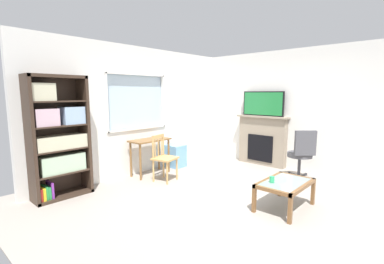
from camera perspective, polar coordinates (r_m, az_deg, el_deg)
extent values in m
cube|color=#9E9389|center=(4.58, 8.78, -13.97)|extent=(5.82, 5.89, 0.02)
cube|color=white|center=(6.08, -10.70, -3.74)|extent=(4.82, 0.12, 0.94)
cube|color=white|center=(5.99, -11.20, 14.46)|extent=(4.82, 0.12, 0.56)
cube|color=white|center=(5.16, -25.49, 5.30)|extent=(1.61, 0.12, 1.16)
cube|color=white|center=(6.96, -0.86, 6.62)|extent=(1.79, 0.12, 1.16)
cube|color=silver|center=(5.91, -11.75, 6.18)|extent=(1.42, 0.02, 1.16)
cube|color=white|center=(5.90, -11.20, 0.67)|extent=(1.48, 0.06, 0.03)
cube|color=white|center=(5.86, -11.51, 11.70)|extent=(1.48, 0.06, 0.03)
cube|color=white|center=(5.46, -17.40, 5.83)|extent=(0.03, 0.06, 1.16)
cube|color=white|center=(6.30, -6.10, 6.41)|extent=(0.03, 0.06, 1.16)
cube|color=white|center=(6.47, 21.33, 4.25)|extent=(0.12, 5.09, 2.66)
cube|color=#38281E|center=(4.77, -30.76, -1.59)|extent=(0.05, 0.38, 1.99)
cube|color=#38281E|center=(5.07, -21.57, -0.49)|extent=(0.05, 0.38, 1.99)
cube|color=#38281E|center=(4.86, -26.75, 10.34)|extent=(0.90, 0.38, 0.05)
cube|color=#38281E|center=(5.14, -25.34, -11.78)|extent=(0.90, 0.38, 0.05)
cube|color=#38281E|center=(5.08, -26.78, -0.80)|extent=(0.90, 0.02, 1.99)
cube|color=#38281E|center=(5.02, -25.61, -7.60)|extent=(0.85, 0.36, 0.02)
cube|color=#38281E|center=(4.94, -25.88, -3.26)|extent=(0.85, 0.36, 0.02)
cube|color=#38281E|center=(4.88, -26.17, 1.22)|extent=(0.85, 0.36, 0.02)
cube|color=#38281E|center=(4.86, -26.45, 5.77)|extent=(0.85, 0.36, 0.02)
cube|color=#B7D6B2|center=(4.98, -25.57, -5.86)|extent=(0.69, 0.28, 0.29)
cube|color=beige|center=(4.91, -25.86, -1.88)|extent=(0.78, 0.31, 0.22)
cube|color=beige|center=(4.79, -28.40, 2.72)|extent=(0.34, 0.28, 0.27)
cube|color=#9EBCDB|center=(4.94, -23.85, 3.22)|extent=(0.33, 0.30, 0.28)
cube|color=beige|center=(4.77, -29.03, 7.33)|extent=(0.35, 0.27, 0.27)
cube|color=red|center=(4.97, -29.36, -11.24)|extent=(0.03, 0.26, 0.20)
cube|color=yellow|center=(4.98, -28.92, -11.14)|extent=(0.04, 0.28, 0.20)
cube|color=green|center=(4.99, -28.43, -11.00)|extent=(0.04, 0.24, 0.21)
cube|color=green|center=(5.00, -27.96, -11.00)|extent=(0.03, 0.24, 0.20)
cube|color=purple|center=(5.00, -27.56, -10.57)|extent=(0.03, 0.26, 0.26)
cube|color=brown|center=(5.75, -8.80, -1.66)|extent=(0.85, 0.42, 0.03)
cylinder|color=brown|center=(5.48, -10.74, -6.23)|extent=(0.04, 0.04, 0.72)
cylinder|color=brown|center=(5.94, -4.91, -4.97)|extent=(0.04, 0.04, 0.72)
cylinder|color=brown|center=(5.73, -12.68, -5.64)|extent=(0.04, 0.04, 0.72)
cylinder|color=brown|center=(6.18, -6.93, -4.50)|extent=(0.04, 0.04, 0.72)
cube|color=tan|center=(5.35, -5.64, -5.50)|extent=(0.50, 0.49, 0.04)
cylinder|color=tan|center=(5.18, -5.22, -8.61)|extent=(0.04, 0.04, 0.43)
cylinder|color=tan|center=(5.46, -3.19, -7.73)|extent=(0.04, 0.04, 0.43)
cylinder|color=tan|center=(5.36, -8.07, -8.08)|extent=(0.04, 0.04, 0.43)
cylinder|color=tan|center=(5.63, -5.96, -7.26)|extent=(0.04, 0.04, 0.43)
cylinder|color=tan|center=(5.26, -8.17, -3.27)|extent=(0.04, 0.04, 0.45)
cylinder|color=tan|center=(5.52, -6.04, -2.67)|extent=(0.04, 0.04, 0.45)
cube|color=tan|center=(5.36, -7.11, -0.91)|extent=(0.36, 0.12, 0.06)
cylinder|color=tan|center=(5.31, -7.74, -3.47)|extent=(0.02, 0.02, 0.35)
cylinder|color=tan|center=(5.40, -7.07, -3.28)|extent=(0.02, 0.02, 0.35)
cylinder|color=tan|center=(5.48, -6.42, -3.09)|extent=(0.02, 0.02, 0.35)
cube|color=#72ADDB|center=(6.39, -3.45, -5.00)|extent=(0.35, 0.40, 0.51)
cube|color=gray|center=(6.74, 14.45, -1.86)|extent=(0.18, 1.17, 1.14)
cube|color=black|center=(6.68, 14.02, -3.28)|extent=(0.03, 0.64, 0.62)
cube|color=gray|center=(6.64, 14.55, 3.12)|extent=(0.26, 1.27, 0.04)
cube|color=black|center=(6.62, 14.64, 5.76)|extent=(0.05, 1.02, 0.57)
cube|color=#237F3D|center=(6.60, 14.53, 5.75)|extent=(0.01, 0.97, 0.52)
cylinder|color=#4C4C51|center=(5.90, 21.62, -4.44)|extent=(0.48, 0.48, 0.09)
cube|color=#4C4C51|center=(5.65, 22.62, -2.14)|extent=(0.33, 0.34, 0.48)
cylinder|color=#38383D|center=(5.96, 21.49, -6.69)|extent=(0.06, 0.06, 0.42)
cube|color=#38383D|center=(5.96, 20.13, -8.71)|extent=(0.22, 0.23, 0.03)
cylinder|color=#38383D|center=(5.91, 18.85, -8.83)|extent=(0.05, 0.05, 0.05)
cube|color=#38383D|center=(5.88, 21.49, -9.02)|extent=(0.27, 0.15, 0.03)
cylinder|color=#38383D|center=(5.75, 21.60, -9.47)|extent=(0.05, 0.05, 0.05)
cube|color=#38383D|center=(5.98, 22.71, -8.78)|extent=(0.07, 0.28, 0.03)
cylinder|color=#38383D|center=(5.96, 24.03, -8.97)|extent=(0.05, 0.05, 0.05)
cube|color=#38383D|center=(6.13, 22.08, -8.35)|extent=(0.28, 0.09, 0.03)
cylinder|color=#38383D|center=(6.25, 22.75, -8.13)|extent=(0.05, 0.05, 0.05)
cube|color=#38383D|center=(6.11, 20.53, -8.31)|extent=(0.16, 0.26, 0.03)
cylinder|color=#38383D|center=(6.22, 19.70, -8.04)|extent=(0.05, 0.05, 0.05)
cube|color=#8C9E99|center=(4.32, 18.92, -9.91)|extent=(0.81, 0.48, 0.02)
cube|color=brown|center=(4.23, 22.25, -10.66)|extent=(0.91, 0.05, 0.05)
cube|color=brown|center=(4.43, 15.73, -9.52)|extent=(0.91, 0.05, 0.05)
cube|color=brown|center=(3.95, 16.36, -11.71)|extent=(0.05, 0.58, 0.05)
cube|color=brown|center=(4.71, 21.03, -8.72)|extent=(0.05, 0.58, 0.05)
cube|color=brown|center=(3.93, 19.83, -15.22)|extent=(0.05, 0.05, 0.36)
cube|color=brown|center=(4.68, 23.97, -11.60)|extent=(0.05, 0.05, 0.36)
cube|color=brown|center=(4.14, 12.86, -13.71)|extent=(0.05, 0.05, 0.36)
cube|color=brown|center=(4.86, 17.96, -10.56)|extent=(0.05, 0.05, 0.36)
cylinder|color=#33B770|center=(4.21, 16.38, -9.49)|extent=(0.07, 0.07, 0.09)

